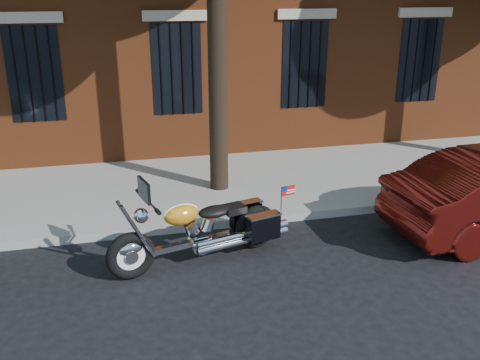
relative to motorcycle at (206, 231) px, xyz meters
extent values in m
plane|color=black|center=(0.23, -0.27, -0.49)|extent=(120.00, 120.00, 0.00)
cube|color=gray|center=(0.23, 1.11, -0.42)|extent=(40.00, 0.16, 0.15)
cube|color=gray|center=(0.23, 2.99, -0.42)|extent=(40.00, 3.60, 0.15)
cube|color=black|center=(0.23, 4.84, 1.71)|extent=(1.10, 0.14, 2.00)
cube|color=#B2A893|center=(0.23, 4.81, 2.86)|extent=(1.40, 0.20, 0.22)
cylinder|color=black|center=(0.23, 4.76, 1.71)|extent=(0.04, 0.04, 2.00)
cylinder|color=black|center=(0.73, 2.63, 2.01)|extent=(0.36, 0.36, 5.00)
torus|color=black|center=(-1.14, -0.29, -0.13)|extent=(0.74, 0.34, 0.72)
torus|color=black|center=(0.85, 0.23, -0.13)|extent=(0.74, 0.34, 0.72)
cylinder|color=white|center=(-1.14, -0.29, -0.13)|extent=(0.54, 0.20, 0.54)
cylinder|color=white|center=(0.85, 0.23, -0.13)|extent=(0.54, 0.20, 0.54)
ellipsoid|color=white|center=(-1.14, -0.29, -0.02)|extent=(0.40, 0.23, 0.21)
ellipsoid|color=orange|center=(0.85, 0.23, 0.00)|extent=(0.41, 0.24, 0.21)
cube|color=white|center=(-0.14, -0.03, -0.15)|extent=(1.59, 0.52, 0.09)
cylinder|color=white|center=(-0.09, -0.02, -0.17)|extent=(0.38, 0.28, 0.35)
cylinder|color=white|center=(0.48, -0.07, -0.16)|extent=(1.33, 0.44, 0.10)
ellipsoid|color=orange|center=(-0.37, -0.09, 0.35)|extent=(0.59, 0.43, 0.31)
ellipsoid|color=black|center=(0.15, 0.05, 0.28)|extent=(0.58, 0.43, 0.17)
cube|color=black|center=(0.75, 0.49, -0.01)|extent=(0.55, 0.30, 0.41)
cube|color=black|center=(0.89, -0.05, -0.01)|extent=(0.55, 0.30, 0.41)
cylinder|color=white|center=(-0.84, -0.22, 0.65)|extent=(0.25, 0.82, 0.04)
sphere|color=white|center=(-0.95, -0.24, 0.46)|extent=(0.26, 0.26, 0.22)
cube|color=black|center=(-0.89, -0.23, 0.82)|extent=(0.15, 0.43, 0.30)
cube|color=red|center=(1.29, 0.01, 0.53)|extent=(0.23, 0.08, 0.15)
camera|label=1|loc=(-1.19, -7.20, 3.50)|focal=40.00mm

